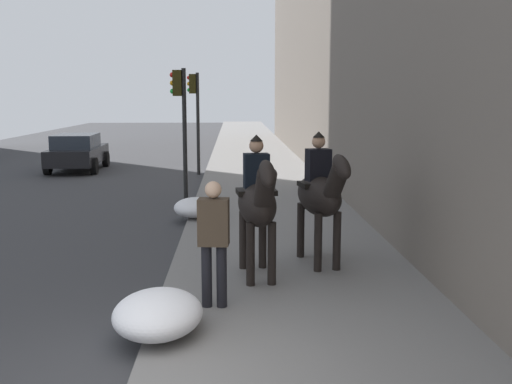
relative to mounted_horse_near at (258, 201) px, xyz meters
name	(u,v)px	position (x,y,z in m)	size (l,w,h in m)	color
mounted_horse_near	(258,201)	(0.00, 0.00, 0.00)	(2.15, 0.71, 2.21)	black
mounted_horse_far	(320,193)	(0.70, -1.06, 0.01)	(2.14, 0.85, 2.22)	black
pedestrian_greeting	(214,236)	(-1.27, 0.63, -0.23)	(0.30, 0.42, 1.70)	black
car_near_lane	(77,152)	(14.58, 6.46, -0.57)	(4.16, 2.04, 1.44)	black
traffic_light_near_curb	(181,112)	(7.67, 1.80, 1.14)	(0.20, 0.44, 3.65)	black
traffic_light_far_curb	(195,107)	(13.22, 1.75, 1.19)	(0.20, 0.44, 3.74)	black
snow_pile_near	(158,313)	(-2.15, 1.27, -0.96)	(1.39, 1.07, 0.48)	white
snow_pile_far	(195,207)	(4.80, 1.27, -0.98)	(1.26, 0.97, 0.44)	white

